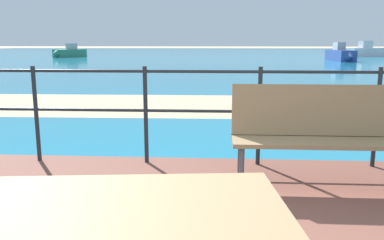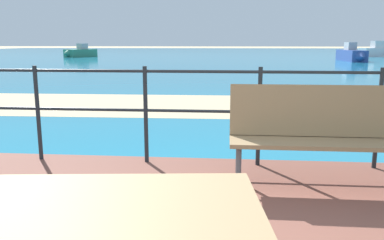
{
  "view_description": "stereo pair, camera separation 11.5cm",
  "coord_description": "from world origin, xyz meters",
  "px_view_note": "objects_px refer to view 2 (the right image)",
  "views": [
    {
      "loc": [
        0.14,
        -1.6,
        1.33
      ],
      "look_at": [
        -0.11,
        2.51,
        0.51
      ],
      "focal_mm": 36.85,
      "sensor_mm": 36.0,
      "label": 1
    },
    {
      "loc": [
        0.26,
        -1.6,
        1.33
      ],
      "look_at": [
        -0.11,
        2.51,
        0.51
      ],
      "focal_mm": 36.85,
      "sensor_mm": 36.0,
      "label": 2
    }
  ],
  "objects_px": {
    "park_bench": "(321,129)",
    "boat_near": "(80,52)",
    "boat_mid": "(351,55)",
    "boat_far": "(381,51)"
  },
  "relations": [
    {
      "from": "park_bench",
      "to": "boat_near",
      "type": "relative_size",
      "value": 0.45
    },
    {
      "from": "park_bench",
      "to": "boat_near",
      "type": "bearing_deg",
      "value": 114.16
    },
    {
      "from": "boat_near",
      "to": "boat_mid",
      "type": "relative_size",
      "value": 0.72
    },
    {
      "from": "park_bench",
      "to": "boat_far",
      "type": "bearing_deg",
      "value": 69.14
    },
    {
      "from": "boat_near",
      "to": "park_bench",
      "type": "bearing_deg",
      "value": 49.46
    },
    {
      "from": "park_bench",
      "to": "boat_mid",
      "type": "height_order",
      "value": "boat_mid"
    },
    {
      "from": "boat_near",
      "to": "boat_mid",
      "type": "xyz_separation_m",
      "value": [
        21.82,
        -5.56,
        0.04
      ]
    },
    {
      "from": "boat_far",
      "to": "park_bench",
      "type": "bearing_deg",
      "value": -136.39
    },
    {
      "from": "boat_mid",
      "to": "boat_near",
      "type": "bearing_deg",
      "value": -103.19
    },
    {
      "from": "boat_near",
      "to": "boat_mid",
      "type": "bearing_deg",
      "value": 101.06
    }
  ]
}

